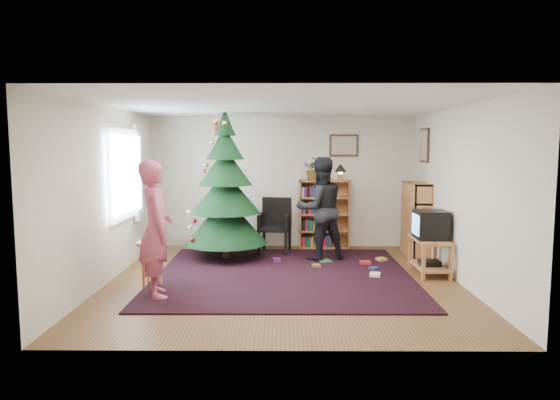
{
  "coord_description": "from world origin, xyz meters",
  "views": [
    {
      "loc": [
        0.0,
        -7.06,
        1.94
      ],
      "look_at": [
        -0.05,
        0.68,
        1.1
      ],
      "focal_mm": 32.0,
      "sensor_mm": 36.0,
      "label": 1
    }
  ],
  "objects_px": {
    "stool": "(150,252)",
    "potted_plant": "(314,169)",
    "christmas_tree": "(226,197)",
    "crt_tv": "(430,225)",
    "person_by_chair": "(320,209)",
    "picture_right": "(424,145)",
    "tv_stand": "(430,253)",
    "table_lamp": "(341,169)",
    "bookshelf_right": "(416,219)",
    "picture_back": "(344,145)",
    "person_standing": "(156,229)",
    "armchair": "(275,223)",
    "bookshelf_back": "(324,213)"
  },
  "relations": [
    {
      "from": "picture_right",
      "to": "table_lamp",
      "type": "height_order",
      "value": "picture_right"
    },
    {
      "from": "table_lamp",
      "to": "stool",
      "type": "bearing_deg",
      "value": -138.3
    },
    {
      "from": "bookshelf_right",
      "to": "person_standing",
      "type": "height_order",
      "value": "person_standing"
    },
    {
      "from": "tv_stand",
      "to": "armchair",
      "type": "relative_size",
      "value": 0.83
    },
    {
      "from": "picture_back",
      "to": "tv_stand",
      "type": "relative_size",
      "value": 0.67
    },
    {
      "from": "person_by_chair",
      "to": "potted_plant",
      "type": "relative_size",
      "value": 4.1
    },
    {
      "from": "picture_right",
      "to": "person_by_chair",
      "type": "xyz_separation_m",
      "value": [
        -1.85,
        -0.42,
        -1.07
      ]
    },
    {
      "from": "picture_right",
      "to": "stool",
      "type": "distance_m",
      "value": 4.99
    },
    {
      "from": "bookshelf_back",
      "to": "bookshelf_right",
      "type": "xyz_separation_m",
      "value": [
        1.56,
        -0.67,
        0.0
      ]
    },
    {
      "from": "person_by_chair",
      "to": "tv_stand",
      "type": "bearing_deg",
      "value": 131.24
    },
    {
      "from": "crt_tv",
      "to": "tv_stand",
      "type": "bearing_deg",
      "value": -0.0
    },
    {
      "from": "bookshelf_back",
      "to": "potted_plant",
      "type": "relative_size",
      "value": 3.03
    },
    {
      "from": "potted_plant",
      "to": "bookshelf_right",
      "type": "bearing_deg",
      "value": -20.85
    },
    {
      "from": "picture_right",
      "to": "christmas_tree",
      "type": "xyz_separation_m",
      "value": [
        -3.46,
        -0.35,
        -0.88
      ]
    },
    {
      "from": "christmas_tree",
      "to": "crt_tv",
      "type": "height_order",
      "value": "christmas_tree"
    },
    {
      "from": "stool",
      "to": "picture_back",
      "type": "bearing_deg",
      "value": 42.44
    },
    {
      "from": "bookshelf_right",
      "to": "crt_tv",
      "type": "xyz_separation_m",
      "value": [
        -0.12,
        -1.3,
        0.1
      ]
    },
    {
      "from": "picture_back",
      "to": "person_standing",
      "type": "height_order",
      "value": "picture_back"
    },
    {
      "from": "bookshelf_back",
      "to": "bookshelf_right",
      "type": "height_order",
      "value": "same"
    },
    {
      "from": "christmas_tree",
      "to": "tv_stand",
      "type": "relative_size",
      "value": 3.12
    },
    {
      "from": "armchair",
      "to": "person_standing",
      "type": "relative_size",
      "value": 0.56
    },
    {
      "from": "picture_right",
      "to": "christmas_tree",
      "type": "bearing_deg",
      "value": -174.22
    },
    {
      "from": "stool",
      "to": "potted_plant",
      "type": "bearing_deg",
      "value": 47.05
    },
    {
      "from": "christmas_tree",
      "to": "potted_plant",
      "type": "xyz_separation_m",
      "value": [
        1.56,
        0.94,
        0.44
      ]
    },
    {
      "from": "picture_right",
      "to": "tv_stand",
      "type": "bearing_deg",
      "value": -100.47
    },
    {
      "from": "picture_back",
      "to": "crt_tv",
      "type": "xyz_separation_m",
      "value": [
        1.07,
        -2.1,
        -1.19
      ]
    },
    {
      "from": "person_by_chair",
      "to": "christmas_tree",
      "type": "bearing_deg",
      "value": -20.36
    },
    {
      "from": "crt_tv",
      "to": "stool",
      "type": "bearing_deg",
      "value": -171.07
    },
    {
      "from": "christmas_tree",
      "to": "tv_stand",
      "type": "distance_m",
      "value": 3.45
    },
    {
      "from": "crt_tv",
      "to": "person_by_chair",
      "type": "xyz_separation_m",
      "value": [
        -1.59,
        0.96,
        0.11
      ]
    },
    {
      "from": "potted_plant",
      "to": "person_by_chair",
      "type": "bearing_deg",
      "value": -87.03
    },
    {
      "from": "picture_right",
      "to": "table_lamp",
      "type": "bearing_deg",
      "value": 157.12
    },
    {
      "from": "crt_tv",
      "to": "potted_plant",
      "type": "height_order",
      "value": "potted_plant"
    },
    {
      "from": "christmas_tree",
      "to": "bookshelf_back",
      "type": "height_order",
      "value": "christmas_tree"
    },
    {
      "from": "tv_stand",
      "to": "table_lamp",
      "type": "bearing_deg",
      "value": 120.13
    },
    {
      "from": "armchair",
      "to": "person_by_chair",
      "type": "relative_size",
      "value": 0.57
    },
    {
      "from": "christmas_tree",
      "to": "potted_plant",
      "type": "relative_size",
      "value": 6.0
    },
    {
      "from": "picture_right",
      "to": "armchair",
      "type": "bearing_deg",
      "value": 175.11
    },
    {
      "from": "person_by_chair",
      "to": "table_lamp",
      "type": "relative_size",
      "value": 5.69
    },
    {
      "from": "person_by_chair",
      "to": "potted_plant",
      "type": "bearing_deg",
      "value": -104.79
    },
    {
      "from": "picture_right",
      "to": "tv_stand",
      "type": "height_order",
      "value": "picture_right"
    },
    {
      "from": "picture_right",
      "to": "stool",
      "type": "bearing_deg",
      "value": -154.98
    },
    {
      "from": "potted_plant",
      "to": "crt_tv",
      "type": "bearing_deg",
      "value": -50.21
    },
    {
      "from": "person_by_chair",
      "to": "picture_right",
      "type": "bearing_deg",
      "value": 175.18
    },
    {
      "from": "picture_back",
      "to": "person_standing",
      "type": "xyz_separation_m",
      "value": [
        -2.78,
        -3.25,
        -1.07
      ]
    },
    {
      "from": "christmas_tree",
      "to": "crt_tv",
      "type": "xyz_separation_m",
      "value": [
        3.2,
        -1.03,
        -0.31
      ]
    },
    {
      "from": "person_by_chair",
      "to": "table_lamp",
      "type": "bearing_deg",
      "value": -131.57
    },
    {
      "from": "christmas_tree",
      "to": "table_lamp",
      "type": "distance_m",
      "value": 2.31
    },
    {
      "from": "bookshelf_right",
      "to": "armchair",
      "type": "distance_m",
      "value": 2.52
    },
    {
      "from": "picture_right",
      "to": "stool",
      "type": "height_order",
      "value": "picture_right"
    }
  ]
}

